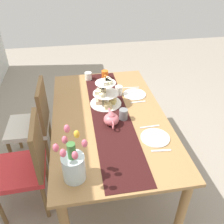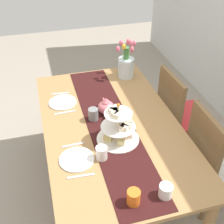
{
  "view_description": "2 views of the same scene",
  "coord_description": "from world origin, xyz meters",
  "px_view_note": "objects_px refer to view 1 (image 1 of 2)",
  "views": [
    {
      "loc": [
        -1.73,
        0.26,
        1.98
      ],
      "look_at": [
        -0.05,
        -0.02,
        0.79
      ],
      "focal_mm": 38.32,
      "sensor_mm": 36.0,
      "label": 1
    },
    {
      "loc": [
        1.66,
        -0.45,
        2.1
      ],
      "look_at": [
        0.0,
        0.01,
        0.84
      ],
      "focal_mm": 46.63,
      "sensor_mm": 36.0,
      "label": 2
    }
  ],
  "objects_px": {
    "cream_jug": "(88,76)",
    "tiered_cake_stand": "(105,95)",
    "chair_right": "(34,121)",
    "mug_white_text": "(119,91)",
    "tulip_vase": "(73,164)",
    "mug_grey": "(123,114)",
    "mug_orange": "(105,75)",
    "fork_left": "(161,151)",
    "dining_table": "(109,123)",
    "dinner_plate_right": "(135,94)",
    "teapot": "(111,119)",
    "knife_left": "(150,127)",
    "dinner_plate_left": "(155,138)",
    "chair_left": "(27,163)",
    "fork_right": "(138,102)",
    "knife_right": "(131,88)"
  },
  "relations": [
    {
      "from": "tulip_vase",
      "to": "dinner_plate_right",
      "type": "relative_size",
      "value": 1.7
    },
    {
      "from": "dinner_plate_left",
      "to": "mug_grey",
      "type": "distance_m",
      "value": 0.36
    },
    {
      "from": "teapot",
      "to": "tiered_cake_stand",
      "type": "bearing_deg",
      "value": 0.36
    },
    {
      "from": "tulip_vase",
      "to": "dinner_plate_left",
      "type": "height_order",
      "value": "tulip_vase"
    },
    {
      "from": "mug_grey",
      "to": "mug_orange",
      "type": "distance_m",
      "value": 0.8
    },
    {
      "from": "dinner_plate_left",
      "to": "mug_white_text",
      "type": "height_order",
      "value": "mug_white_text"
    },
    {
      "from": "mug_grey",
      "to": "mug_orange",
      "type": "bearing_deg",
      "value": 3.47
    },
    {
      "from": "teapot",
      "to": "tulip_vase",
      "type": "distance_m",
      "value": 0.62
    },
    {
      "from": "dining_table",
      "to": "mug_orange",
      "type": "distance_m",
      "value": 0.73
    },
    {
      "from": "dinner_plate_right",
      "to": "chair_right",
      "type": "bearing_deg",
      "value": 88.74
    },
    {
      "from": "dinner_plate_right",
      "to": "tulip_vase",
      "type": "bearing_deg",
      "value": 146.46
    },
    {
      "from": "mug_grey",
      "to": "teapot",
      "type": "bearing_deg",
      "value": 117.4
    },
    {
      "from": "knife_right",
      "to": "mug_orange",
      "type": "distance_m",
      "value": 0.37
    },
    {
      "from": "cream_jug",
      "to": "dinner_plate_right",
      "type": "relative_size",
      "value": 0.37
    },
    {
      "from": "tulip_vase",
      "to": "knife_right",
      "type": "relative_size",
      "value": 2.3
    },
    {
      "from": "dining_table",
      "to": "mug_white_text",
      "type": "height_order",
      "value": "mug_white_text"
    },
    {
      "from": "chair_right",
      "to": "mug_white_text",
      "type": "distance_m",
      "value": 0.92
    },
    {
      "from": "cream_jug",
      "to": "fork_left",
      "type": "relative_size",
      "value": 0.57
    },
    {
      "from": "mug_grey",
      "to": "dinner_plate_right",
      "type": "bearing_deg",
      "value": -26.96
    },
    {
      "from": "fork_left",
      "to": "fork_right",
      "type": "xyz_separation_m",
      "value": [
        0.68,
        0.0,
        0.0
      ]
    },
    {
      "from": "dining_table",
      "to": "mug_orange",
      "type": "relative_size",
      "value": 18.07
    },
    {
      "from": "tiered_cake_stand",
      "to": "cream_jug",
      "type": "relative_size",
      "value": 3.58
    },
    {
      "from": "dinner_plate_left",
      "to": "dinner_plate_right",
      "type": "xyz_separation_m",
      "value": [
        0.68,
        0.0,
        0.0
      ]
    },
    {
      "from": "dinner_plate_left",
      "to": "knife_right",
      "type": "relative_size",
      "value": 1.35
    },
    {
      "from": "tiered_cake_stand",
      "to": "mug_grey",
      "type": "xyz_separation_m",
      "value": [
        -0.27,
        -0.12,
        -0.05
      ]
    },
    {
      "from": "chair_left",
      "to": "cream_jug",
      "type": "height_order",
      "value": "chair_left"
    },
    {
      "from": "chair_left",
      "to": "fork_right",
      "type": "bearing_deg",
      "value": -67.94
    },
    {
      "from": "tulip_vase",
      "to": "mug_orange",
      "type": "relative_size",
      "value": 4.12
    },
    {
      "from": "chair_left",
      "to": "mug_white_text",
      "type": "relative_size",
      "value": 9.58
    },
    {
      "from": "dining_table",
      "to": "knife_left",
      "type": "bearing_deg",
      "value": -126.14
    },
    {
      "from": "teapot",
      "to": "knife_left",
      "type": "height_order",
      "value": "teapot"
    },
    {
      "from": "knife_left",
      "to": "dinner_plate_left",
      "type": "bearing_deg",
      "value": 180.0
    },
    {
      "from": "chair_right",
      "to": "dinner_plate_left",
      "type": "relative_size",
      "value": 3.96
    },
    {
      "from": "cream_jug",
      "to": "fork_right",
      "type": "xyz_separation_m",
      "value": [
        -0.56,
        -0.44,
        -0.04
      ]
    },
    {
      "from": "mug_white_text",
      "to": "mug_orange",
      "type": "bearing_deg",
      "value": 12.78
    },
    {
      "from": "chair_left",
      "to": "teapot",
      "type": "relative_size",
      "value": 3.82
    },
    {
      "from": "chair_left",
      "to": "mug_orange",
      "type": "bearing_deg",
      "value": -39.11
    },
    {
      "from": "mug_grey",
      "to": "dining_table",
      "type": "bearing_deg",
      "value": 54.31
    },
    {
      "from": "tulip_vase",
      "to": "mug_white_text",
      "type": "relative_size",
      "value": 4.12
    },
    {
      "from": "chair_left",
      "to": "knife_left",
      "type": "distance_m",
      "value": 1.07
    },
    {
      "from": "fork_left",
      "to": "knife_right",
      "type": "distance_m",
      "value": 0.97
    },
    {
      "from": "dining_table",
      "to": "fork_right",
      "type": "distance_m",
      "value": 0.37
    },
    {
      "from": "chair_right",
      "to": "fork_left",
      "type": "relative_size",
      "value": 6.07
    },
    {
      "from": "cream_jug",
      "to": "tiered_cake_stand",
      "type": "bearing_deg",
      "value": -167.47
    },
    {
      "from": "chair_left",
      "to": "dinner_plate_left",
      "type": "distance_m",
      "value": 1.07
    },
    {
      "from": "tiered_cake_stand",
      "to": "knife_right",
      "type": "xyz_separation_m",
      "value": [
        0.27,
        -0.32,
        -0.1
      ]
    },
    {
      "from": "chair_right",
      "to": "dinner_plate_left",
      "type": "height_order",
      "value": "chair_right"
    },
    {
      "from": "tiered_cake_stand",
      "to": "cream_jug",
      "type": "bearing_deg",
      "value": 12.53
    },
    {
      "from": "chair_right",
      "to": "mug_white_text",
      "type": "bearing_deg",
      "value": -89.59
    },
    {
      "from": "mug_grey",
      "to": "mug_white_text",
      "type": "bearing_deg",
      "value": -5.21
    }
  ]
}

